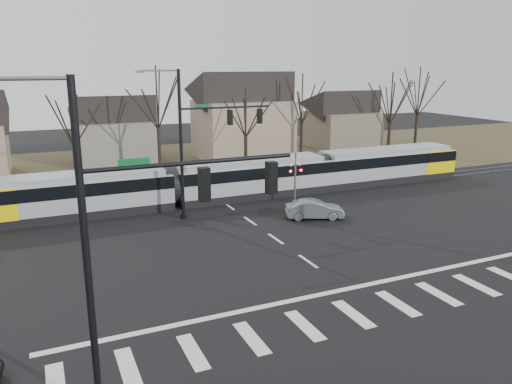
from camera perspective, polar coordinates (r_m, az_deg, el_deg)
name	(u,v)px	position (r m, az deg, el deg)	size (l,w,h in m)	color
ground	(327,275)	(26.15, 8.17, -9.37)	(140.00, 140.00, 0.00)	black
grass_verge	(169,165)	(54.75, -9.87, 3.10)	(140.00, 28.00, 0.01)	#38331E
crosswalk	(376,309)	(23.21, 13.54, -12.82)	(27.00, 2.60, 0.01)	silver
stop_line	(347,289)	(24.79, 10.41, -10.82)	(28.00, 0.35, 0.01)	silver
lane_dashes	(220,200)	(39.81, -4.11, -0.93)	(0.18, 30.00, 0.01)	silver
rail_pair	(221,200)	(39.62, -4.01, -0.97)	(90.00, 1.52, 0.06)	#59595E
tram	(251,176)	(40.36, -0.58, 1.78)	(40.99, 3.04, 3.11)	gray
sedan	(315,209)	(35.08, 6.72, -1.99)	(4.23, 2.74, 1.32)	#595F62
signal_pole_near_left	(141,230)	(15.14, -12.98, -4.28)	(9.28, 0.44, 10.20)	black
signal_pole_far	(203,136)	(34.65, -6.04, 6.36)	(9.28, 0.44, 10.20)	black
rail_crossing_signal	(295,180)	(38.50, 4.50, 1.42)	(1.08, 0.36, 4.00)	#59595B
tree_row	(203,123)	(48.83, -6.05, 7.82)	(59.20, 7.20, 10.00)	black
house_b	(114,126)	(57.08, -15.96, 7.24)	(8.64, 7.56, 7.65)	slate
house_c	(242,112)	(57.76, -1.57, 9.12)	(10.80, 8.64, 10.10)	gray
house_d	(343,116)	(66.73, 9.88, 8.52)	(8.64, 7.56, 7.65)	#66594B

